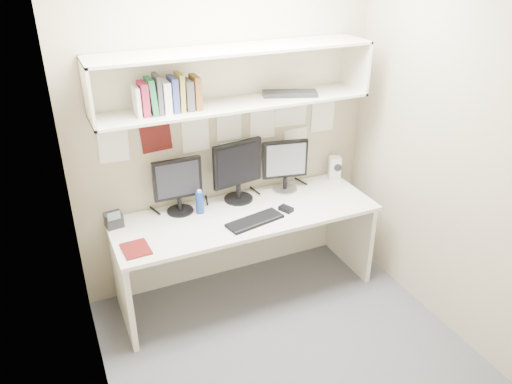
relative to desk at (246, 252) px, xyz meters
name	(u,v)px	position (x,y,z in m)	size (l,w,h in m)	color
floor	(282,341)	(0.00, -0.65, -0.37)	(2.40, 2.00, 0.01)	#4A4A4F
wall_back	(227,126)	(0.00, 0.35, 0.93)	(2.40, 0.02, 2.60)	tan
wall_front	(392,266)	(0.00, -1.65, 0.93)	(2.40, 0.02, 2.60)	tan
wall_left	(78,218)	(-1.20, -0.65, 0.93)	(0.02, 2.00, 2.60)	tan
wall_right	(442,147)	(1.20, -0.65, 0.93)	(0.02, 2.00, 2.60)	tan
desk	(246,252)	(0.00, 0.00, 0.00)	(2.00, 0.70, 0.73)	silver
overhead_hutch	(232,76)	(0.00, 0.21, 1.35)	(2.00, 0.38, 0.40)	beige
pinned_papers	(227,133)	(0.00, 0.34, 0.88)	(1.92, 0.01, 0.48)	white
monitor_left	(178,183)	(-0.45, 0.22, 0.60)	(0.37, 0.20, 0.43)	black
monitor_center	(238,169)	(0.03, 0.22, 0.63)	(0.42, 0.23, 0.48)	black
monitor_right	(285,163)	(0.44, 0.22, 0.60)	(0.37, 0.20, 0.43)	#A5A5AA
keyboard	(255,221)	(0.01, -0.16, 0.37)	(0.43, 0.15, 0.02)	black
mouse	(286,209)	(0.29, -0.11, 0.38)	(0.07, 0.11, 0.03)	black
speaker	(334,167)	(0.94, 0.25, 0.46)	(0.12, 0.13, 0.19)	silver
blue_bottle	(200,202)	(-0.31, 0.13, 0.45)	(0.06, 0.06, 0.19)	navy
maroon_notebook	(136,249)	(-0.86, -0.17, 0.37)	(0.17, 0.21, 0.01)	#53100E
desk_phone	(114,220)	(-0.94, 0.19, 0.42)	(0.13, 0.12, 0.14)	black
book_stack	(168,95)	(-0.49, 0.15, 1.29)	(0.43, 0.16, 0.26)	silver
hutch_tray	(290,94)	(0.44, 0.16, 1.19)	(0.40, 0.15, 0.03)	black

